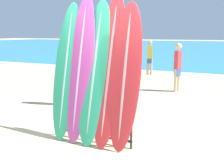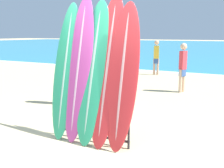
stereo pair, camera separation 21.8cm
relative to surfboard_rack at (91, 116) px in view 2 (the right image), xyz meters
The scene contains 10 objects.
ground_plane 0.69m from the surfboard_rack, 99.81° to the right, with size 160.00×160.00×0.00m, color #CCB789.
surfboard_rack is the anchor object (origin of this frame).
surfboard_slot_0 0.95m from the surfboard_rack, behind, with size 0.50×0.67×2.48m.
surfboard_slot_1 0.87m from the surfboard_rack, 167.47° to the left, with size 0.51×0.70×2.59m.
surfboard_slot_2 0.78m from the surfboard_rack, 87.76° to the left, with size 0.57×0.76×2.50m.
surfboard_slot_3 0.87m from the surfboard_rack, 18.39° to the left, with size 0.53×0.78×2.59m.
surfboard_slot_4 0.94m from the surfboard_rack, ahead, with size 0.54×0.63×2.44m.
person_near_water 4.84m from the surfboard_rack, 83.53° to the left, with size 0.23×0.27×1.60m.
person_mid_beach 8.09m from the surfboard_rack, 99.66° to the left, with size 0.27×0.22×1.61m.
person_far_left 2.69m from the surfboard_rack, 136.55° to the left, with size 0.27×0.23×1.56m.
Camera 2 is at (2.43, -3.29, 1.90)m, focal length 42.00 mm.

